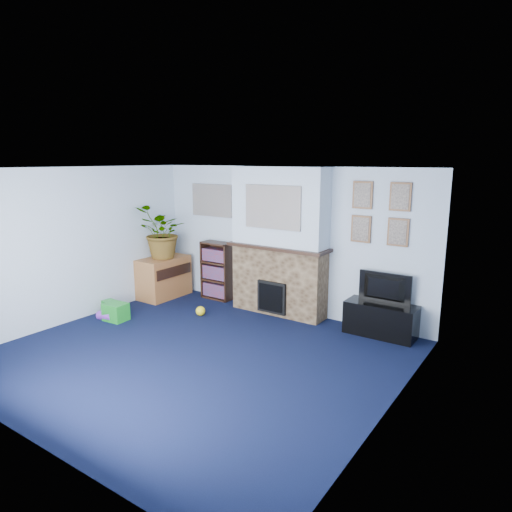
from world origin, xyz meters
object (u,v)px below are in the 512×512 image
Objects in this scene: television at (383,289)px; sideboard at (164,278)px; bookshelf at (217,272)px; tv_stand at (381,320)px.

sideboard is at bearing 5.59° from television.
bookshelf is 1.10× the size of sideboard.
bookshelf is at bearing -1.45° from television.
television reaches higher than tv_stand.
tv_stand is at bearing -1.42° from bookshelf.
sideboard is at bearing -152.08° from bookshelf.
sideboard is (-0.89, -0.47, -0.15)m from bookshelf.
television is 0.80× the size of sideboard.
sideboard is (-3.98, -0.40, 0.12)m from tv_stand.
bookshelf reaches higher than sideboard.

